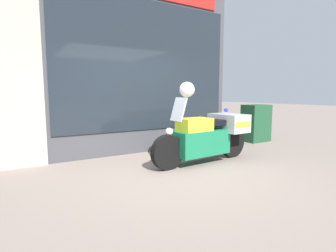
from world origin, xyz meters
The scene contains 6 objects.
ground_plane centered at (0.00, 0.00, 0.00)m, with size 60.00×60.00×0.00m, color gray.
shop_building centered at (-0.39, 2.00, 2.00)m, with size 5.47×0.55×3.98m.
window_display centered at (0.36, 2.03, 0.44)m, with size 4.14×0.30×1.79m.
paramedic_motorcycle centered at (1.05, 0.33, 0.57)m, with size 2.40×0.83×1.33m.
utility_cabinet centered at (3.75, 1.44, 0.54)m, with size 0.76×0.53×1.08m, color #1E4C2D.
white_helmet centered at (0.46, 0.29, 1.48)m, with size 0.29×0.29×0.29m, color white.
Camera 1 is at (-2.42, -3.81, 1.41)m, focal length 28.00 mm.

